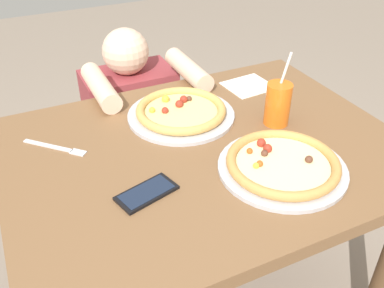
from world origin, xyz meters
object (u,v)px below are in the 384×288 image
pizza_far (181,112)px  diner_seated (134,136)px  pizza_near (282,164)px  fork (58,148)px  drink_cup_colored (278,104)px  cell_phone (147,193)px

pizza_far → diner_seated: size_ratio=0.38×
pizza_near → diner_seated: bearing=100.4°
pizza_near → fork: 0.63m
pizza_far → drink_cup_colored: size_ratio=1.46×
pizza_near → drink_cup_colored: (0.12, 0.21, 0.05)m
diner_seated → drink_cup_colored: bearing=-66.2°
pizza_near → cell_phone: size_ratio=2.08×
cell_phone → pizza_near: bearing=-9.8°
pizza_far → drink_cup_colored: (0.25, -0.16, 0.05)m
pizza_far → fork: pizza_far is taller
pizza_near → fork: size_ratio=2.18×
pizza_near → pizza_far: size_ratio=1.00×
pizza_far → drink_cup_colored: drink_cup_colored is taller
pizza_near → diner_seated: size_ratio=0.38×
pizza_near → fork: bearing=145.4°
fork → diner_seated: diner_seated is taller
drink_cup_colored → cell_phone: (-0.48, -0.15, -0.06)m
pizza_near → diner_seated: diner_seated is taller
pizza_far → diner_seated: bearing=93.1°
cell_phone → drink_cup_colored: bearing=16.8°
drink_cup_colored → cell_phone: 0.51m
pizza_near → cell_phone: bearing=170.2°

